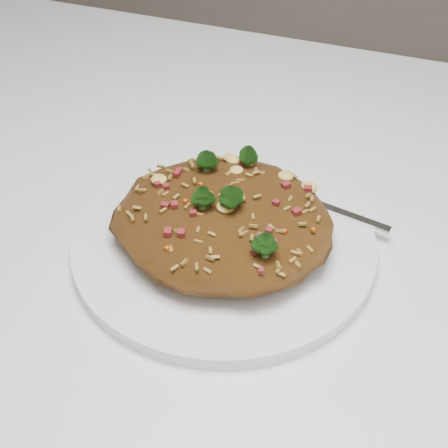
# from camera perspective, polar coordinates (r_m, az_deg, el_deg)

# --- Properties ---
(dining_table) EXTENTS (1.20, 0.80, 0.75)m
(dining_table) POSITION_cam_1_polar(r_m,az_deg,el_deg) (0.71, -1.67, -3.26)
(dining_table) COLOR white
(dining_table) RESTS_ON ground
(plate) EXTENTS (0.28, 0.28, 0.01)m
(plate) POSITION_cam_1_polar(r_m,az_deg,el_deg) (0.59, -0.00, -1.61)
(plate) COLOR white
(plate) RESTS_ON dining_table
(fried_rice) EXTENTS (0.20, 0.19, 0.06)m
(fried_rice) POSITION_cam_1_polar(r_m,az_deg,el_deg) (0.57, 0.01, 1.00)
(fried_rice) COLOR brown
(fried_rice) RESTS_ON plate
(fork) EXTENTS (0.16, 0.05, 0.00)m
(fork) POSITION_cam_1_polar(r_m,az_deg,el_deg) (0.62, 8.74, 1.77)
(fork) COLOR silver
(fork) RESTS_ON plate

